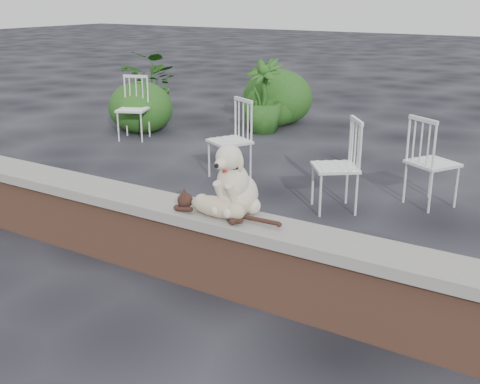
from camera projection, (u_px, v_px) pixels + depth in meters
The scene contains 12 objects.
ground at pixel (117, 255), 4.98m from camera, with size 60.00×60.00×0.00m, color black.
brick_wall at pixel (115, 227), 4.90m from camera, with size 6.00×0.30×0.50m, color brown.
capstone at pixel (113, 194), 4.81m from camera, with size 6.20×0.40×0.08m, color slate.
dog at pixel (238, 177), 4.21m from camera, with size 0.36×0.47×0.54m, color beige, non-canonical shape.
cat at pixel (217, 206), 4.18m from camera, with size 0.99×0.24×0.17m, color tan, non-canonical shape.
chair_c at pixel (433, 161), 6.01m from camera, with size 0.56×0.56×0.94m, color white, non-canonical shape.
chair_a at pixel (133, 108), 8.80m from camera, with size 0.56×0.56×0.94m, color white, non-canonical shape.
chair_d at pixel (335, 166), 5.87m from camera, with size 0.56×0.56×0.94m, color white, non-canonical shape.
chair_b at pixel (229, 140), 6.90m from camera, with size 0.56×0.56×0.94m, color white, non-canonical shape.
potted_plant_a at pixel (153, 84), 10.34m from camera, with size 1.06×0.91×1.17m, color #1B4E16.
potted_plant_b at pixel (263, 96), 9.25m from camera, with size 0.64×0.64×1.15m, color #1B4E16.
shrubbery at pixel (233, 103), 9.75m from camera, with size 2.66×2.76×0.95m.
Camera 1 is at (3.30, -3.30, 2.09)m, focal length 44.11 mm.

